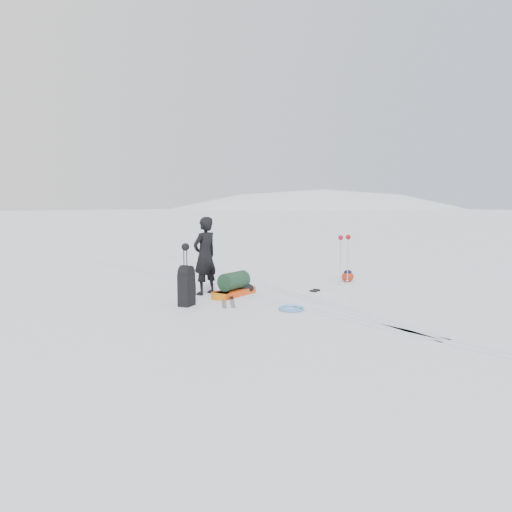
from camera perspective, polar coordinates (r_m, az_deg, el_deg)
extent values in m
plane|color=white|center=(11.80, -0.80, -4.69)|extent=(200.00, 200.00, 0.00)
ellipsoid|color=white|center=(158.80, 7.17, -22.67)|extent=(256.00, 192.00, 160.00)
cube|color=silver|center=(11.73, -1.28, -4.74)|extent=(1.40, 17.97, 0.01)
cube|color=silver|center=(11.87, -0.33, -4.60)|extent=(1.40, 17.97, 0.01)
cube|color=silver|center=(14.13, -1.35, -2.81)|extent=(2.09, 13.88, 0.01)
cube|color=silver|center=(14.27, -0.56, -2.71)|extent=(2.09, 13.88, 0.01)
imported|color=black|center=(12.03, -5.86, 0.02)|extent=(0.76, 0.58, 1.88)
cube|color=#DF420D|center=(11.97, -2.53, -4.18)|extent=(1.24, 0.82, 0.14)
cylinder|color=#C2660B|center=(12.39, -1.05, -3.81)|extent=(0.53, 0.53, 0.14)
cylinder|color=orange|center=(11.57, -4.11, -4.57)|extent=(0.53, 0.53, 0.14)
cylinder|color=#16311F|center=(11.92, -2.53, -2.85)|extent=(0.86, 0.64, 0.42)
cube|color=black|center=(10.86, -7.95, -3.86)|extent=(0.42, 0.39, 0.70)
cylinder|color=black|center=(10.80, -7.98, -1.94)|extent=(0.41, 0.37, 0.34)
cube|color=black|center=(11.04, -7.54, -4.21)|extent=(0.16, 0.19, 0.30)
cylinder|color=slate|center=(11.44, -8.03, -4.73)|extent=(0.49, 0.49, 0.15)
cylinder|color=black|center=(10.78, -8.21, -2.40)|extent=(0.03, 0.03, 1.27)
cylinder|color=black|center=(10.73, -7.88, -2.45)|extent=(0.03, 0.03, 1.27)
torus|color=black|center=(10.88, -8.17, -5.18)|extent=(0.11, 0.11, 0.01)
torus|color=black|center=(10.82, -7.83, -5.24)|extent=(0.11, 0.11, 0.01)
sphere|color=black|center=(10.67, -8.07, 1.04)|extent=(0.17, 0.17, 0.17)
cylinder|color=#B5B7BC|center=(13.49, 9.61, -0.66)|extent=(0.02, 0.02, 1.26)
cylinder|color=silver|center=(13.70, 10.44, -0.56)|extent=(0.02, 0.02, 1.26)
torus|color=silver|center=(13.56, 9.57, -2.89)|extent=(0.10, 0.10, 0.01)
torus|color=silver|center=(13.78, 10.40, -2.76)|extent=(0.10, 0.10, 0.01)
sphere|color=maroon|center=(13.42, 9.66, 2.09)|extent=(0.14, 0.14, 0.14)
sphere|color=maroon|center=(13.64, 10.50, 2.14)|extent=(0.14, 0.14, 0.14)
cube|color=gray|center=(11.52, -2.79, -4.93)|extent=(1.07, 1.66, 0.02)
cube|color=gray|center=(11.51, -3.74, -4.94)|extent=(1.07, 1.66, 0.02)
cube|color=black|center=(11.51, -2.79, -4.76)|extent=(0.16, 0.20, 0.05)
cube|color=black|center=(11.50, -3.74, -4.77)|extent=(0.16, 0.20, 0.05)
cube|color=white|center=(12.40, 6.56, -4.14)|extent=(0.64, 1.66, 0.02)
cube|color=silver|center=(12.55, 6.93, -4.02)|extent=(0.64, 1.66, 0.02)
cube|color=black|center=(12.39, 6.56, -4.00)|extent=(0.12, 0.19, 0.05)
cube|color=black|center=(12.54, 6.93, -3.88)|extent=(0.12, 0.19, 0.05)
torus|color=#548ECD|center=(10.44, 4.07, -6.02)|extent=(0.59, 0.59, 0.06)
torus|color=#60A9E9|center=(10.49, 3.98, -5.90)|extent=(0.46, 0.46, 0.05)
ellipsoid|color=maroon|center=(14.17, 10.44, -2.34)|extent=(0.47, 0.43, 0.28)
ellipsoid|color=black|center=(14.15, 10.45, -1.84)|extent=(0.31, 0.28, 0.13)
cylinder|color=slate|center=(12.05, -7.05, -3.82)|extent=(0.10, 0.10, 0.28)
cylinder|color=#55565C|center=(12.29, -7.16, -3.68)|extent=(0.10, 0.10, 0.26)
cylinder|color=black|center=(12.03, -7.06, -3.10)|extent=(0.09, 0.09, 0.03)
cylinder|color=black|center=(12.26, -7.17, -3.02)|extent=(0.09, 0.09, 0.03)
ellipsoid|color=black|center=(12.18, -1.10, -3.74)|extent=(0.45, 0.37, 0.25)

